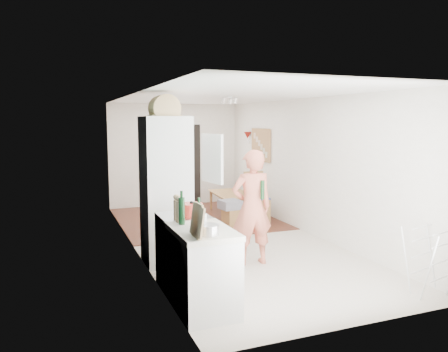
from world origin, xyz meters
TOP-DOWN VIEW (x-y plane):
  - room_shell at (0.00, 0.00)m, footprint 3.20×7.00m
  - floor at (0.00, 0.00)m, footprint 3.20×7.00m
  - wood_floor_overlay at (0.00, 1.85)m, footprint 3.20×3.30m
  - sage_wall_panel at (-1.59, -2.00)m, footprint 0.02×3.00m
  - tile_splashback at (-1.59, -2.55)m, footprint 0.02×1.90m
  - doorway_recess at (0.20, 3.48)m, footprint 0.90×0.04m
  - base_cabinet at (-1.30, -2.55)m, footprint 0.60×0.90m
  - worktop at (-1.30, -2.55)m, footprint 0.62×0.92m
  - range_cooker at (-1.30, -1.80)m, footprint 0.60×0.60m
  - cooker_top at (-1.30, -1.80)m, footprint 0.60×0.60m
  - fridge_housing at (-1.27, -0.78)m, footprint 0.66×0.66m
  - fridge_door at (-0.66, -1.08)m, footprint 0.14×0.56m
  - fridge_interior at (-0.96, -0.78)m, footprint 0.02×0.52m
  - pinboard at (1.58, 1.90)m, footprint 0.03×0.90m
  - pinboard_frame at (1.57, 1.90)m, footprint 0.00×0.94m
  - wall_sconce at (1.54, 2.55)m, footprint 0.18×0.18m
  - person at (-0.13, -1.30)m, footprint 0.75×0.52m
  - dining_table at (0.93, 1.98)m, footprint 0.73×1.21m
  - dining_chair at (1.11, 1.11)m, footprint 0.46×0.46m
  - stool at (0.39, 0.72)m, footprint 0.36×0.36m
  - grey_drape at (0.36, 0.74)m, footprint 0.42×0.42m
  - drying_rack at (1.38, -3.13)m, footprint 0.50×0.47m
  - bread_bin at (-1.29, -0.83)m, footprint 0.46×0.44m
  - red_casserole at (-1.23, -1.91)m, footprint 0.29×0.29m
  - steel_pan at (-1.32, -2.83)m, footprint 0.26×0.26m
  - held_bottle at (-0.03, -1.43)m, footprint 0.06×0.06m
  - bottle_a at (-1.32, -2.51)m, footprint 0.08×0.08m
  - bottle_b at (-1.45, -2.28)m, footprint 0.07×0.07m
  - bottle_c at (-1.33, -2.68)m, footprint 0.09×0.09m
  - pepper_mill_front at (-1.45, -2.02)m, footprint 0.08×0.08m
  - pepper_mill_back at (-1.46, -2.16)m, footprint 0.07×0.07m
  - chopping_boards at (-1.46, -2.87)m, footprint 0.06×0.26m

SIDE VIEW (x-z plane):
  - floor at x=0.00m, z-range -0.01..0.01m
  - wood_floor_overlay at x=0.00m, z-range 0.00..0.01m
  - stool at x=0.39m, z-range 0.00..0.40m
  - dining_table at x=0.93m, z-range 0.00..0.41m
  - drying_rack at x=1.38m, z-range 0.00..0.82m
  - base_cabinet at x=-1.30m, z-range 0.00..0.86m
  - range_cooker at x=-1.30m, z-range 0.00..0.88m
  - grey_drape at x=0.36m, z-range 0.40..0.56m
  - dining_chair at x=1.11m, z-range 0.00..1.04m
  - worktop at x=-1.30m, z-range 0.86..0.92m
  - cooker_top at x=-1.30m, z-range 0.88..0.92m
  - steel_pan at x=-1.32m, z-range 0.92..1.03m
  - person at x=-0.13m, z-range 0.00..1.98m
  - doorway_recess at x=0.20m, z-range 0.00..2.00m
  - red_casserole at x=-1.23m, z-range 0.92..1.08m
  - bottle_c at x=-1.33m, z-range 0.92..1.11m
  - pepper_mill_front at x=-1.45m, z-range 0.92..1.16m
  - pepper_mill_back at x=-1.46m, z-range 0.92..1.17m
  - bottle_a at x=-1.32m, z-range 0.92..1.19m
  - bottle_b at x=-1.45m, z-range 0.92..1.23m
  - fridge_housing at x=-1.27m, z-range 0.00..2.15m
  - chopping_boards at x=-1.46m, z-range 0.92..1.26m
  - held_bottle at x=-0.03m, z-range 0.98..1.25m
  - tile_splashback at x=-1.59m, z-range 0.90..1.40m
  - room_shell at x=0.00m, z-range 0.00..2.50m
  - fridge_door at x=-0.66m, z-range 1.20..1.90m
  - fridge_interior at x=-0.96m, z-range 1.22..1.88m
  - pinboard at x=1.58m, z-range 1.20..1.90m
  - pinboard_frame at x=1.57m, z-range 1.18..1.92m
  - wall_sconce at x=1.54m, z-range 1.67..1.83m
  - sage_wall_panel at x=-1.59m, z-range 1.20..2.50m
  - bread_bin at x=-1.29m, z-range 2.15..2.37m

